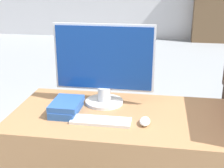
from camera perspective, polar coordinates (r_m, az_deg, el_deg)
desk at (r=2.10m, az=2.44°, el=-15.06°), size 1.40×0.71×0.76m
monitor at (r=1.98m, az=-1.47°, el=3.56°), size 0.64×0.25×0.52m
keyboard at (r=1.81m, az=-2.06°, el=-6.75°), size 0.35×0.12×0.02m
mouse at (r=1.79m, az=6.03°, el=-6.80°), size 0.06×0.10×0.04m
book_stack at (r=1.94m, az=-8.33°, el=-4.09°), size 0.17×0.26×0.08m
bookshelf_far at (r=7.99m, az=18.32°, el=14.35°), size 0.94×0.32×2.00m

